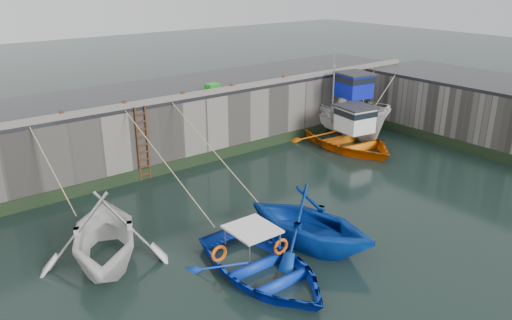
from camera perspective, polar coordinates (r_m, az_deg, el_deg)
ground at (r=15.77m, az=11.03°, el=-11.52°), size 120.00×120.00×0.00m
quay_back at (r=24.38m, az=-11.23°, el=4.08°), size 30.00×5.00×3.00m
road_back at (r=23.99m, az=-11.49°, el=7.70°), size 30.00×5.00×0.16m
kerb_back at (r=21.92m, az=-8.70°, el=7.14°), size 30.00×0.30×0.20m
algae_back at (r=22.65m, az=-8.05°, el=-0.36°), size 30.00×0.08×0.50m
algae_right at (r=26.17m, az=24.49°, el=0.83°), size 0.08×15.00×0.50m
ladder at (r=21.31m, az=-12.81°, el=1.79°), size 0.51×0.08×3.20m
boat_near_white at (r=16.32m, az=-16.70°, el=-10.89°), size 5.59×5.92×2.48m
boat_near_white_rope at (r=19.58m, az=-20.98°, el=-5.89°), size 0.04×3.75×3.10m
boat_near_blue at (r=14.97m, az=0.78°, el=-13.00°), size 3.57×4.97×1.02m
boat_near_blue_rope at (r=19.12m, az=-9.91°, el=-5.39°), size 0.04×6.81×3.10m
boat_near_blacktrim at (r=16.47m, az=6.00°, el=-9.73°), size 4.91×5.34×2.36m
boat_near_blacktrim_rope at (r=20.27m, az=-4.71°, el=-3.58°), size 0.04×6.45×3.10m
boat_far_white at (r=27.52m, az=10.15°, el=5.10°), size 3.42×6.82×5.52m
boat_far_orange at (r=25.73m, az=10.28°, el=2.48°), size 5.25×6.76×4.29m
fish_crate at (r=23.51m, az=-5.03°, el=8.34°), size 0.73×0.55×0.30m
bollard_a at (r=20.13m, az=-21.32°, el=4.86°), size 0.18×0.18×0.28m
bollard_b at (r=20.94m, az=-14.81°, el=6.17°), size 0.18×0.18×0.28m
bollard_c at (r=22.09m, az=-8.38°, el=7.37°), size 0.18×0.18×0.28m
bollard_d at (r=23.45m, az=-2.83°, el=8.34°), size 0.18×0.18×0.28m
bollard_e at (r=25.39m, az=3.15°, el=9.29°), size 0.18×0.18×0.28m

